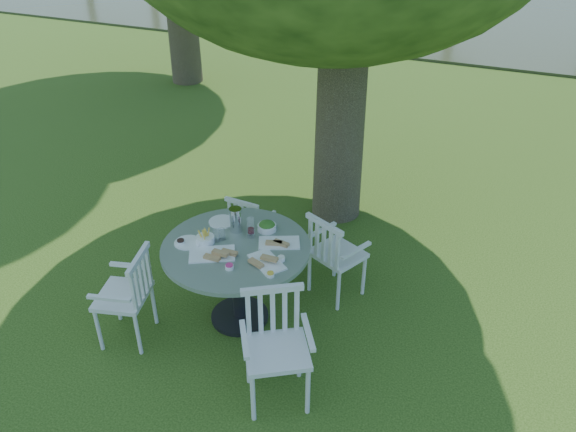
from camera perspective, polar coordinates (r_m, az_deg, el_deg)
name	(u,v)px	position (r m, az deg, el deg)	size (l,w,h in m)	color
ground	(280,295)	(5.86, -0.78, -8.05)	(140.00, 140.00, 0.00)	#1C380B
table	(237,261)	(5.20, -5.24, -4.60)	(1.36, 1.36, 0.85)	black
chair_ne	(331,252)	(5.54, 4.42, -3.64)	(0.62, 0.60, 0.94)	silver
chair_nw	(247,224)	(6.11, -4.14, -0.80)	(0.43, 0.41, 0.80)	silver
chair_sw	(132,291)	(5.24, -15.60, -7.33)	(0.55, 0.57, 0.93)	silver
chair_se	(275,337)	(4.57, -1.34, -12.14)	(0.67, 0.66, 0.99)	silver
tableware	(236,235)	(5.15, -5.26, -1.96)	(1.12, 0.84, 0.24)	white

